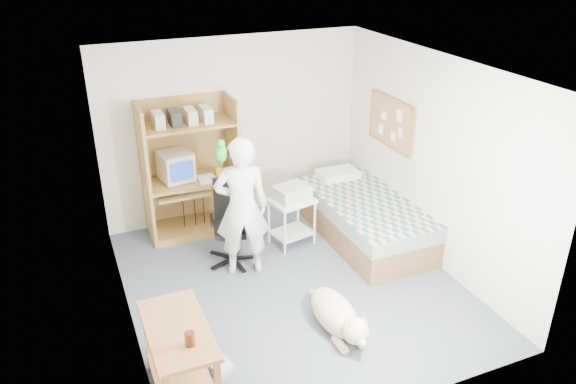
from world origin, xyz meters
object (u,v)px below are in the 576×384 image
at_px(side_desk, 180,352).
at_px(office_chair, 232,233).
at_px(computer_hutch, 190,173).
at_px(dog, 337,315).
at_px(person, 242,207).
at_px(printer_cart, 292,214).
at_px(bed, 365,218).

relative_size(side_desk, office_chair, 0.98).
bearing_deg(computer_hutch, dog, -73.26).
bearing_deg(person, dog, 124.03).
distance_m(side_desk, office_chair, 2.28).
bearing_deg(office_chair, printer_cart, 18.80).
bearing_deg(office_chair, person, -69.15).
bearing_deg(computer_hutch, bed, -29.29).
bearing_deg(dog, office_chair, 107.59).
bearing_deg(computer_hutch, side_desk, -106.14).
relative_size(computer_hutch, side_desk, 1.80).
height_order(office_chair, dog, office_chair).
bearing_deg(computer_hutch, printer_cart, -39.40).
xyz_separation_m(bed, side_desk, (-2.85, -1.82, 0.21)).
xyz_separation_m(office_chair, printer_cart, (0.82, 0.07, 0.06)).
relative_size(side_desk, person, 0.59).
height_order(computer_hutch, printer_cart, computer_hutch).
bearing_deg(dog, side_desk, -170.60).
relative_size(person, dog, 1.47).
relative_size(bed, side_desk, 2.02).
bearing_deg(person, bed, -161.77).
bearing_deg(side_desk, printer_cart, 47.10).
relative_size(office_chair, dog, 0.88).
height_order(person, printer_cart, person).
bearing_deg(dog, person, 109.81).
height_order(bed, dog, bed).
relative_size(side_desk, dog, 0.87).
bearing_deg(office_chair, bed, 8.22).
distance_m(bed, person, 1.81).
bearing_deg(office_chair, computer_hutch, 118.78).
bearing_deg(dog, bed, 51.79).
bearing_deg(bed, side_desk, -147.50).
distance_m(computer_hutch, office_chair, 1.08).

